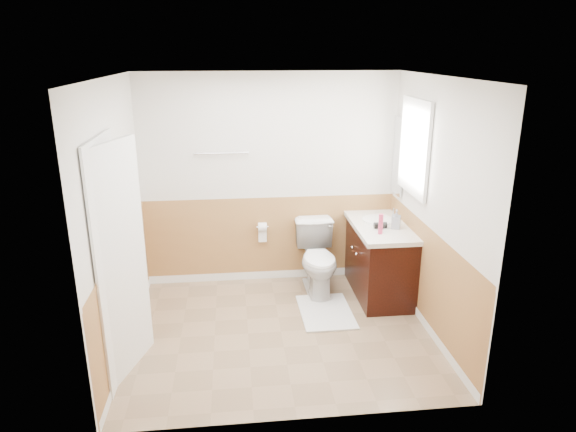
{
  "coord_description": "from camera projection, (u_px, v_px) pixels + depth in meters",
  "views": [
    {
      "loc": [
        -0.43,
        -4.54,
        2.73
      ],
      "look_at": [
        0.1,
        0.25,
        1.15
      ],
      "focal_mm": 31.89,
      "sensor_mm": 36.0,
      "label": 1
    }
  ],
  "objects": [
    {
      "name": "floor",
      "position": [
        281.0,
        332.0,
        5.18
      ],
      "size": [
        3.0,
        3.0,
        0.0
      ],
      "primitive_type": "plane",
      "color": "#8C7051",
      "rests_on": "ground"
    },
    {
      "name": "ceiling",
      "position": [
        280.0,
        77.0,
        4.41
      ],
      "size": [
        3.0,
        3.0,
        0.0
      ],
      "primitive_type": "plane",
      "rotation": [
        3.14,
        0.0,
        0.0
      ],
      "color": "white",
      "rests_on": "floor"
    },
    {
      "name": "wall_back",
      "position": [
        270.0,
        181.0,
        6.02
      ],
      "size": [
        3.0,
        0.0,
        3.0
      ],
      "primitive_type": "plane",
      "rotation": [
        1.57,
        0.0,
        0.0
      ],
      "color": "silver",
      "rests_on": "floor"
    },
    {
      "name": "wall_front",
      "position": [
        298.0,
        271.0,
        3.57
      ],
      "size": [
        3.0,
        0.0,
        3.0
      ],
      "primitive_type": "plane",
      "rotation": [
        -1.57,
        0.0,
        0.0
      ],
      "color": "silver",
      "rests_on": "floor"
    },
    {
      "name": "wall_left",
      "position": [
        116.0,
        220.0,
        4.64
      ],
      "size": [
        0.0,
        3.0,
        3.0
      ],
      "primitive_type": "plane",
      "rotation": [
        1.57,
        0.0,
        1.57
      ],
      "color": "silver",
      "rests_on": "floor"
    },
    {
      "name": "wall_right",
      "position": [
        434.0,
        209.0,
        4.95
      ],
      "size": [
        0.0,
        3.0,
        3.0
      ],
      "primitive_type": "plane",
      "rotation": [
        1.57,
        0.0,
        -1.57
      ],
      "color": "silver",
      "rests_on": "floor"
    },
    {
      "name": "wainscot_back",
      "position": [
        271.0,
        241.0,
        6.24
      ],
      "size": [
        3.0,
        0.0,
        3.0
      ],
      "primitive_type": "plane",
      "rotation": [
        1.57,
        0.0,
        0.0
      ],
      "color": "#B48748",
      "rests_on": "floor"
    },
    {
      "name": "wainscot_front",
      "position": [
        297.0,
        363.0,
        3.81
      ],
      "size": [
        3.0,
        0.0,
        3.0
      ],
      "primitive_type": "plane",
      "rotation": [
        -1.57,
        0.0,
        0.0
      ],
      "color": "#B48748",
      "rests_on": "floor"
    },
    {
      "name": "wainscot_left",
      "position": [
        126.0,
        294.0,
        4.87
      ],
      "size": [
        0.0,
        2.6,
        2.6
      ],
      "primitive_type": "plane",
      "rotation": [
        1.57,
        0.0,
        1.57
      ],
      "color": "#B48748",
      "rests_on": "floor"
    },
    {
      "name": "wainscot_right",
      "position": [
        427.0,
        280.0,
        5.18
      ],
      "size": [
        0.0,
        2.6,
        2.6
      ],
      "primitive_type": "plane",
      "rotation": [
        1.57,
        0.0,
        -1.57
      ],
      "color": "#B48748",
      "rests_on": "floor"
    },
    {
      "name": "toilet",
      "position": [
        318.0,
        259.0,
        5.94
      ],
      "size": [
        0.47,
        0.8,
        0.81
      ],
      "primitive_type": "imported",
      "rotation": [
        0.0,
        0.0,
        0.01
      ],
      "color": "white",
      "rests_on": "floor"
    },
    {
      "name": "bath_mat",
      "position": [
        326.0,
        312.0,
        5.55
      ],
      "size": [
        0.56,
        0.81,
        0.02
      ],
      "primitive_type": "cube",
      "rotation": [
        0.0,
        0.0,
        0.01
      ],
      "color": "white",
      "rests_on": "floor"
    },
    {
      "name": "vanity_cabinet",
      "position": [
        379.0,
        262.0,
        5.88
      ],
      "size": [
        0.55,
        1.1,
        0.8
      ],
      "primitive_type": "cube",
      "color": "black",
      "rests_on": "floor"
    },
    {
      "name": "vanity_knob_left",
      "position": [
        356.0,
        254.0,
        5.7
      ],
      "size": [
        0.03,
        0.03,
        0.03
      ],
      "primitive_type": "sphere",
      "color": "silver",
      "rests_on": "vanity_cabinet"
    },
    {
      "name": "vanity_knob_right",
      "position": [
        352.0,
        247.0,
        5.89
      ],
      "size": [
        0.03,
        0.03,
        0.03
      ],
      "primitive_type": "sphere",
      "color": "silver",
      "rests_on": "vanity_cabinet"
    },
    {
      "name": "countertop",
      "position": [
        381.0,
        227.0,
        5.74
      ],
      "size": [
        0.6,
        1.15,
        0.05
      ],
      "primitive_type": "cube",
      "color": "silver",
      "rests_on": "vanity_cabinet"
    },
    {
      "name": "sink_basin",
      "position": [
        378.0,
        220.0,
        5.88
      ],
      "size": [
        0.36,
        0.36,
        0.02
      ],
      "primitive_type": "cylinder",
      "color": "white",
      "rests_on": "countertop"
    },
    {
      "name": "faucet",
      "position": [
        394.0,
        214.0,
        5.88
      ],
      "size": [
        0.02,
        0.02,
        0.14
      ],
      "primitive_type": "cylinder",
      "color": "#B3B3BA",
      "rests_on": "countertop"
    },
    {
      "name": "lotion_bottle",
      "position": [
        381.0,
        224.0,
        5.42
      ],
      "size": [
        0.05,
        0.05,
        0.22
      ],
      "primitive_type": "cylinder",
      "color": "#CC345D",
      "rests_on": "countertop"
    },
    {
      "name": "soap_dispenser",
      "position": [
        396.0,
        219.0,
        5.6
      ],
      "size": [
        0.12,
        0.13,
        0.21
      ],
      "primitive_type": "imported",
      "rotation": [
        0.0,
        0.0,
        -0.39
      ],
      "color": "gray",
      "rests_on": "countertop"
    },
    {
      "name": "hair_dryer_body",
      "position": [
        380.0,
        225.0,
        5.61
      ],
      "size": [
        0.14,
        0.07,
        0.07
      ],
      "primitive_type": "cylinder",
      "rotation": [
        0.0,
        1.57,
        0.0
      ],
      "color": "black",
      "rests_on": "countertop"
    },
    {
      "name": "hair_dryer_handle",
      "position": [
        377.0,
        227.0,
        5.64
      ],
      "size": [
        0.03,
        0.03,
        0.07
      ],
      "primitive_type": "cylinder",
      "color": "black",
      "rests_on": "countertop"
    },
    {
      "name": "mirror_panel",
      "position": [
        398.0,
        156.0,
        5.89
      ],
      "size": [
        0.02,
        0.35,
        0.9
      ],
      "primitive_type": "cube",
      "color": "silver",
      "rests_on": "wall_right"
    },
    {
      "name": "window_frame",
      "position": [
        414.0,
        147.0,
        5.35
      ],
      "size": [
        0.04,
        0.8,
        1.0
      ],
      "primitive_type": "cube",
      "color": "white",
      "rests_on": "wall_right"
    },
    {
      "name": "window_glass",
      "position": [
        416.0,
        147.0,
        5.35
      ],
      "size": [
        0.01,
        0.7,
        0.9
      ],
      "primitive_type": "cube",
      "color": "white",
      "rests_on": "wall_right"
    },
    {
      "name": "door",
      "position": [
        120.0,
        262.0,
        4.29
      ],
      "size": [
        0.29,
        0.78,
        2.04
      ],
      "primitive_type": "cube",
      "rotation": [
        0.0,
        0.0,
        -0.31
      ],
      "color": "white",
      "rests_on": "wall_left"
    },
    {
      "name": "door_frame",
      "position": [
        111.0,
        262.0,
        4.28
      ],
      "size": [
        0.02,
        0.92,
        2.1
      ],
      "primitive_type": "cube",
      "color": "white",
      "rests_on": "wall_left"
    },
    {
      "name": "door_knob",
      "position": [
        135.0,
        255.0,
        4.63
      ],
      "size": [
        0.06,
        0.06,
        0.06
      ],
      "primitive_type": "sphere",
      "color": "silver",
      "rests_on": "door"
    },
    {
      "name": "towel_bar",
      "position": [
        222.0,
        153.0,
        5.81
      ],
      "size": [
        0.62,
        0.02,
        0.02
      ],
      "primitive_type": "cylinder",
      "rotation": [
        0.0,
        1.57,
        0.0
      ],
      "color": "silver",
      "rests_on": "wall_back"
    },
    {
      "name": "tp_holder_bar",
      "position": [
        262.0,
        227.0,
        6.11
      ],
      "size": [
        0.14,
        0.02,
        0.02
      ],
      "primitive_type": "cylinder",
      "rotation": [
        0.0,
        1.57,
        0.0
      ],
      "color": "silver",
      "rests_on": "wall_back"
    },
    {
      "name": "tp_roll",
      "position": [
        262.0,
        227.0,
        6.11
      ],
      "size": [
        0.1,
        0.11,
        0.11
      ],
      "primitive_type": "cylinder",
      "rotation": [
        0.0,
        1.57,
        0.0
      ],
      "color": "white",
      "rests_on": "tp_holder_bar"
    },
    {
      "name": "tp_sheet",
      "position": [
        263.0,
        236.0,
        6.15
      ],
      "size": [
        0.1,
        0.01,
        0.16
      ],
      "primitive_type": "cube",
      "color": "white",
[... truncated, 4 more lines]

